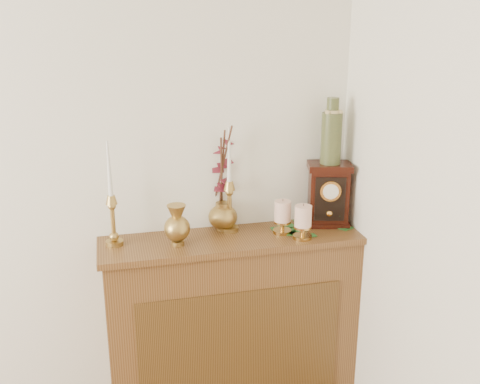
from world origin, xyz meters
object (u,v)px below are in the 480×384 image
object	(u,v)px
candlestick_center	(229,198)
ginger_jar	(222,181)
candlestick_left	(112,212)
mantel_clock	(328,195)
ceramic_vase	(331,134)
bud_vase	(177,226)

from	to	relation	value
candlestick_center	ginger_jar	bearing A→B (deg)	110.34
candlestick_left	mantel_clock	xyz separation A→B (m)	(1.03, 0.02, -0.00)
candlestick_left	ceramic_vase	xyz separation A→B (m)	(1.03, 0.02, 0.29)
bud_vase	ceramic_vase	world-z (taller)	ceramic_vase
bud_vase	ceramic_vase	size ratio (longest dim) A/B	0.61
bud_vase	candlestick_left	bearing A→B (deg)	165.94
candlestick_left	mantel_clock	world-z (taller)	candlestick_left
candlestick_center	ceramic_vase	distance (m)	0.57
candlestick_center	candlestick_left	bearing A→B (deg)	-175.28
candlestick_left	mantel_clock	distance (m)	1.03
candlestick_center	ginger_jar	size ratio (longest dim) A/B	0.98
candlestick_left	bud_vase	size ratio (longest dim) A/B	2.52
candlestick_center	bud_vase	distance (m)	0.30
mantel_clock	bud_vase	bearing A→B (deg)	-158.94
candlestick_center	ginger_jar	xyz separation A→B (m)	(-0.02, 0.06, 0.07)
candlestick_left	ceramic_vase	world-z (taller)	ceramic_vase
candlestick_left	bud_vase	bearing A→B (deg)	-14.06
candlestick_center	bud_vase	bearing A→B (deg)	-156.76
ginger_jar	ceramic_vase	xyz separation A→B (m)	(0.51, -0.08, 0.22)
candlestick_center	bud_vase	xyz separation A→B (m)	(-0.27, -0.11, -0.07)
candlestick_center	ceramic_vase	world-z (taller)	ceramic_vase
bud_vase	ginger_jar	bearing A→B (deg)	35.23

